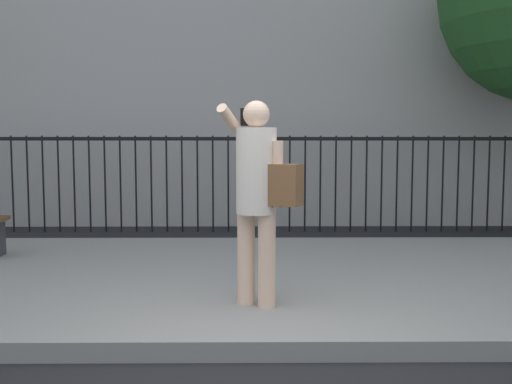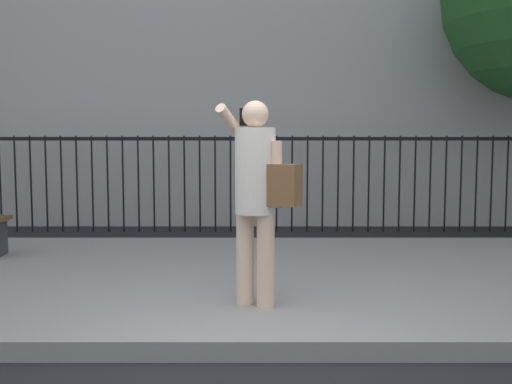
# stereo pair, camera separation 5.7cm
# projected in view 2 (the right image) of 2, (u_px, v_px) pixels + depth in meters

# --- Properties ---
(ground_plane) EXTENTS (60.00, 60.00, 0.00)m
(ground_plane) POSITION_uv_depth(u_px,v_px,m) (251.00, 363.00, 4.23)
(ground_plane) COLOR black
(sidewalk) EXTENTS (28.00, 4.40, 0.15)m
(sidewalk) POSITION_uv_depth(u_px,v_px,m) (253.00, 279.00, 6.42)
(sidewalk) COLOR gray
(sidewalk) RESTS_ON ground
(iron_fence) EXTENTS (12.03, 0.04, 1.60)m
(iron_fence) POSITION_uv_depth(u_px,v_px,m) (254.00, 171.00, 10.02)
(iron_fence) COLOR black
(iron_fence) RESTS_ON ground
(pedestrian_on_phone) EXTENTS (0.72, 0.60, 1.73)m
(pedestrian_on_phone) POSITION_uv_depth(u_px,v_px,m) (259.00, 188.00, 5.05)
(pedestrian_on_phone) COLOR beige
(pedestrian_on_phone) RESTS_ON sidewalk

